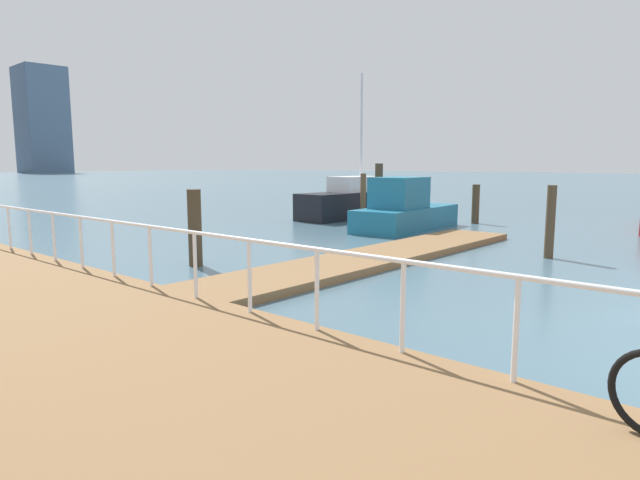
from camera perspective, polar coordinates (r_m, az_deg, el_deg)
The scene contains 11 objects.
ground_plane at distance 21.99m, azimuth -26.77°, elevation 0.60°, with size 300.00×300.00×0.00m, color #476675.
floating_dock at distance 14.05m, azimuth 5.21°, elevation -1.96°, with size 13.04×2.00×0.18m, color olive.
boardwalk_railing at distance 9.28m, azimuth -15.40°, elevation -0.40°, with size 0.06×21.88×1.08m.
dock_piling_0 at distance 15.69m, azimuth 23.09°, elevation 1.76°, with size 0.24×0.24×1.96m, color #473826.
dock_piling_1 at distance 23.47m, azimuth 4.56°, elevation 4.43°, with size 0.24×0.24×2.10m, color brown.
dock_piling_2 at distance 22.66m, azimuth 6.19°, elevation 4.82°, with size 0.32×0.32×2.53m, color #473826.
dock_piling_3 at distance 13.70m, azimuth -13.05°, elevation 1.25°, with size 0.34×0.34×1.90m, color #473826.
dock_piling_4 at distance 23.85m, azimuth 16.07°, elevation 3.66°, with size 0.31×0.31×1.65m, color #473826.
moored_boat_2 at distance 25.77m, azimuth 4.22°, elevation 4.10°, with size 7.22×2.21×6.65m.
moored_boat_4 at distance 20.98m, azimuth 8.89°, elevation 3.05°, with size 5.47×2.35×2.02m.
skyline_tower_5 at distance 167.80m, azimuth -27.21°, elevation 11.12°, with size 10.73×12.08×28.12m, color slate.
Camera 1 is at (-8.22, -0.23, 2.52)m, focal length 30.39 mm.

